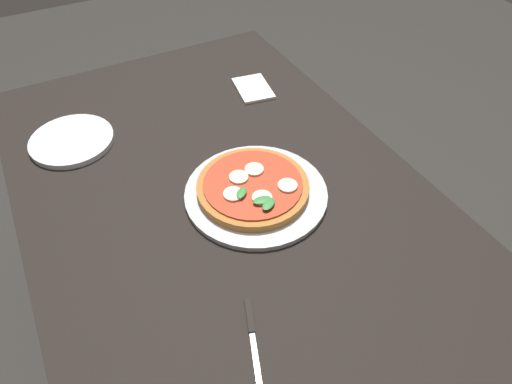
{
  "coord_description": "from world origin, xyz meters",
  "views": [
    {
      "loc": [
        0.62,
        -0.27,
        1.42
      ],
      "look_at": [
        0.01,
        0.06,
        0.71
      ],
      "focal_mm": 32.02,
      "sensor_mm": 36.0,
      "label": 1
    }
  ],
  "objects_px": {
    "dining_table": "(233,231)",
    "plate_white": "(72,141)",
    "serving_tray": "(256,193)",
    "knife": "(252,330)",
    "napkin": "(253,88)",
    "pizza": "(254,188)"
  },
  "relations": [
    {
      "from": "dining_table",
      "to": "pizza",
      "type": "xyz_separation_m",
      "value": [
        0.0,
        0.05,
        0.12
      ]
    },
    {
      "from": "serving_tray",
      "to": "knife",
      "type": "relative_size",
      "value": 1.97
    },
    {
      "from": "serving_tray",
      "to": "napkin",
      "type": "height_order",
      "value": "serving_tray"
    },
    {
      "from": "serving_tray",
      "to": "plate_white",
      "type": "bearing_deg",
      "value": -139.95
    },
    {
      "from": "napkin",
      "to": "knife",
      "type": "bearing_deg",
      "value": -28.07
    },
    {
      "from": "dining_table",
      "to": "serving_tray",
      "type": "xyz_separation_m",
      "value": [
        0.01,
        0.06,
        0.1
      ]
    },
    {
      "from": "plate_white",
      "to": "knife",
      "type": "bearing_deg",
      "value": 13.4
    },
    {
      "from": "knife",
      "to": "pizza",
      "type": "bearing_deg",
      "value": 151.38
    },
    {
      "from": "dining_table",
      "to": "napkin",
      "type": "height_order",
      "value": "napkin"
    },
    {
      "from": "serving_tray",
      "to": "pizza",
      "type": "height_order",
      "value": "pizza"
    },
    {
      "from": "serving_tray",
      "to": "dining_table",
      "type": "bearing_deg",
      "value": -97.0
    },
    {
      "from": "dining_table",
      "to": "plate_white",
      "type": "bearing_deg",
      "value": -144.95
    },
    {
      "from": "dining_table",
      "to": "knife",
      "type": "distance_m",
      "value": 0.32
    },
    {
      "from": "serving_tray",
      "to": "pizza",
      "type": "bearing_deg",
      "value": -116.51
    },
    {
      "from": "plate_white",
      "to": "dining_table",
      "type": "bearing_deg",
      "value": 35.05
    },
    {
      "from": "dining_table",
      "to": "pizza",
      "type": "height_order",
      "value": "pizza"
    },
    {
      "from": "knife",
      "to": "serving_tray",
      "type": "bearing_deg",
      "value": 150.57
    },
    {
      "from": "serving_tray",
      "to": "knife",
      "type": "distance_m",
      "value": 0.32
    },
    {
      "from": "serving_tray",
      "to": "plate_white",
      "type": "distance_m",
      "value": 0.49
    },
    {
      "from": "dining_table",
      "to": "napkin",
      "type": "bearing_deg",
      "value": 145.99
    },
    {
      "from": "napkin",
      "to": "dining_table",
      "type": "bearing_deg",
      "value": -34.01
    },
    {
      "from": "dining_table",
      "to": "plate_white",
      "type": "relative_size",
      "value": 6.81
    }
  ]
}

